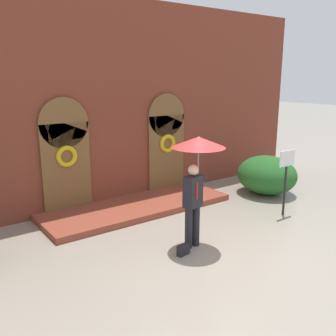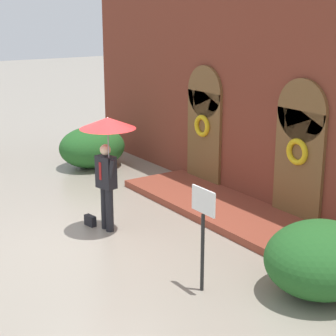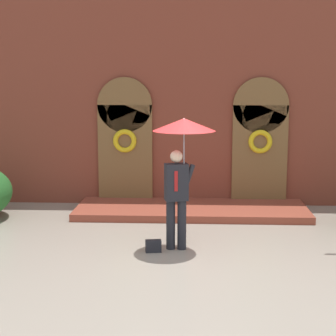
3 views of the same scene
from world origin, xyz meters
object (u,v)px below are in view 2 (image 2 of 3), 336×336
object	(u,v)px
handbag	(90,221)
person_with_umbrella	(107,140)
sign_post	(203,223)
shrub_right	(321,259)
shrub_left	(92,147)

from	to	relation	value
handbag	person_with_umbrella	bearing A→B (deg)	12.76
handbag	sign_post	distance (m)	3.70
person_with_umbrella	handbag	bearing A→B (deg)	-158.09
person_with_umbrella	sign_post	bearing A→B (deg)	0.62
handbag	shrub_right	xyz separation A→B (m)	(4.65, 1.72, 0.48)
handbag	shrub_right	bearing A→B (deg)	11.17
person_with_umbrella	handbag	xyz separation A→B (m)	(-0.50, -0.20, -1.80)
shrub_left	shrub_right	distance (m)	8.73
person_with_umbrella	handbag	size ratio (longest dim) A/B	8.44
shrub_left	sign_post	bearing A→B (deg)	-13.81
shrub_right	handbag	bearing A→B (deg)	-159.67
person_with_umbrella	shrub_right	bearing A→B (deg)	20.13
person_with_umbrella	shrub_left	xyz separation A→B (m)	(-4.56, 1.90, -1.33)
shrub_left	handbag	bearing A→B (deg)	-27.33
shrub_right	shrub_left	bearing A→B (deg)	177.51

